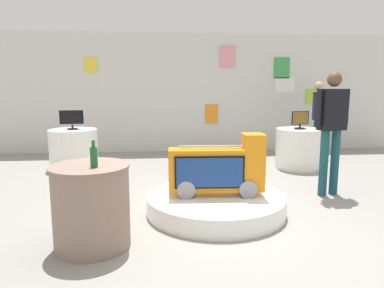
{
  "coord_description": "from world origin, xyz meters",
  "views": [
    {
      "loc": [
        -0.73,
        -3.99,
        1.56
      ],
      "look_at": [
        -0.28,
        0.88,
        0.76
      ],
      "focal_mm": 33.03,
      "sensor_mm": 36.0,
      "label": 1
    }
  ],
  "objects_px": {
    "shopper_browsing_rear": "(318,113)",
    "tv_on_center_rear": "(72,118)",
    "main_display_pedestal": "(216,204)",
    "bottle_on_side_table": "(94,156)",
    "display_pedestal_left_rear": "(299,148)",
    "novelty_firetruck_tv": "(218,170)",
    "side_table_round": "(91,205)",
    "shopper_browsing_near_truck": "(332,124)",
    "tv_on_left_rear": "(300,120)",
    "display_pedestal_center_rear": "(74,149)"
  },
  "relations": [
    {
      "from": "shopper_browsing_rear",
      "to": "tv_on_center_rear",
      "type": "bearing_deg",
      "value": -171.09
    },
    {
      "from": "main_display_pedestal",
      "to": "bottle_on_side_table",
      "type": "relative_size",
      "value": 6.83
    },
    {
      "from": "display_pedestal_left_rear",
      "to": "shopper_browsing_rear",
      "type": "bearing_deg",
      "value": 52.6
    },
    {
      "from": "novelty_firetruck_tv",
      "to": "display_pedestal_left_rear",
      "type": "height_order",
      "value": "novelty_firetruck_tv"
    },
    {
      "from": "side_table_round",
      "to": "shopper_browsing_near_truck",
      "type": "height_order",
      "value": "shopper_browsing_near_truck"
    },
    {
      "from": "main_display_pedestal",
      "to": "bottle_on_side_table",
      "type": "bearing_deg",
      "value": -144.83
    },
    {
      "from": "shopper_browsing_near_truck",
      "to": "shopper_browsing_rear",
      "type": "relative_size",
      "value": 1.05
    },
    {
      "from": "bottle_on_side_table",
      "to": "main_display_pedestal",
      "type": "bearing_deg",
      "value": 35.17
    },
    {
      "from": "display_pedestal_left_rear",
      "to": "shopper_browsing_rear",
      "type": "relative_size",
      "value": 0.53
    },
    {
      "from": "tv_on_left_rear",
      "to": "side_table_round",
      "type": "relative_size",
      "value": 0.45
    },
    {
      "from": "display_pedestal_left_rear",
      "to": "side_table_round",
      "type": "height_order",
      "value": "side_table_round"
    },
    {
      "from": "novelty_firetruck_tv",
      "to": "display_pedestal_center_rear",
      "type": "height_order",
      "value": "novelty_firetruck_tv"
    },
    {
      "from": "main_display_pedestal",
      "to": "tv_on_center_rear",
      "type": "distance_m",
      "value": 3.59
    },
    {
      "from": "novelty_firetruck_tv",
      "to": "shopper_browsing_near_truck",
      "type": "distance_m",
      "value": 1.88
    },
    {
      "from": "tv_on_left_rear",
      "to": "side_table_round",
      "type": "height_order",
      "value": "tv_on_left_rear"
    },
    {
      "from": "display_pedestal_center_rear",
      "to": "shopper_browsing_near_truck",
      "type": "xyz_separation_m",
      "value": [
        4.06,
        -2.03,
        0.66
      ]
    },
    {
      "from": "bottle_on_side_table",
      "to": "tv_on_left_rear",
      "type": "bearing_deg",
      "value": 44.33
    },
    {
      "from": "main_display_pedestal",
      "to": "shopper_browsing_near_truck",
      "type": "xyz_separation_m",
      "value": [
        1.74,
        0.57,
        0.92
      ]
    },
    {
      "from": "tv_on_left_rear",
      "to": "novelty_firetruck_tv",
      "type": "bearing_deg",
      "value": -130.48
    },
    {
      "from": "bottle_on_side_table",
      "to": "display_pedestal_center_rear",
      "type": "bearing_deg",
      "value": 106.3
    },
    {
      "from": "display_pedestal_center_rear",
      "to": "bottle_on_side_table",
      "type": "xyz_separation_m",
      "value": [
        1.03,
        -3.51,
        0.54
      ]
    },
    {
      "from": "tv_on_center_rear",
      "to": "tv_on_left_rear",
      "type": "bearing_deg",
      "value": -4.13
    },
    {
      "from": "main_display_pedestal",
      "to": "display_pedestal_left_rear",
      "type": "bearing_deg",
      "value": 49.14
    },
    {
      "from": "bottle_on_side_table",
      "to": "tv_on_center_rear",
      "type": "bearing_deg",
      "value": 106.33
    },
    {
      "from": "shopper_browsing_rear",
      "to": "shopper_browsing_near_truck",
      "type": "bearing_deg",
      "value": -111.14
    },
    {
      "from": "tv_on_center_rear",
      "to": "display_pedestal_center_rear",
      "type": "bearing_deg",
      "value": 82.03
    },
    {
      "from": "novelty_firetruck_tv",
      "to": "bottle_on_side_table",
      "type": "height_order",
      "value": "bottle_on_side_table"
    },
    {
      "from": "bottle_on_side_table",
      "to": "shopper_browsing_rear",
      "type": "bearing_deg",
      "value": 46.28
    },
    {
      "from": "novelty_firetruck_tv",
      "to": "bottle_on_side_table",
      "type": "bearing_deg",
      "value": -145.51
    },
    {
      "from": "tv_on_left_rear",
      "to": "shopper_browsing_rear",
      "type": "height_order",
      "value": "shopper_browsing_rear"
    },
    {
      "from": "bottle_on_side_table",
      "to": "shopper_browsing_rear",
      "type": "relative_size",
      "value": 0.15
    },
    {
      "from": "tv_on_center_rear",
      "to": "shopper_browsing_near_truck",
      "type": "xyz_separation_m",
      "value": [
        4.06,
        -2.03,
        0.07
      ]
    },
    {
      "from": "main_display_pedestal",
      "to": "shopper_browsing_rear",
      "type": "relative_size",
      "value": 1.03
    },
    {
      "from": "display_pedestal_left_rear",
      "to": "tv_on_center_rear",
      "type": "relative_size",
      "value": 1.87
    },
    {
      "from": "display_pedestal_left_rear",
      "to": "tv_on_center_rear",
      "type": "height_order",
      "value": "tv_on_center_rear"
    },
    {
      "from": "tv_on_left_rear",
      "to": "bottle_on_side_table",
      "type": "xyz_separation_m",
      "value": [
        -3.28,
        -3.2,
        -0.02
      ]
    },
    {
      "from": "bottle_on_side_table",
      "to": "shopper_browsing_rear",
      "type": "xyz_separation_m",
      "value": [
        4.13,
        4.32,
        0.05
      ]
    },
    {
      "from": "main_display_pedestal",
      "to": "display_pedestal_left_rear",
      "type": "distance_m",
      "value": 3.04
    },
    {
      "from": "novelty_firetruck_tv",
      "to": "tv_on_left_rear",
      "type": "distance_m",
      "value": 3.04
    },
    {
      "from": "bottle_on_side_table",
      "to": "shopper_browsing_near_truck",
      "type": "height_order",
      "value": "shopper_browsing_near_truck"
    },
    {
      "from": "main_display_pedestal",
      "to": "shopper_browsing_rear",
      "type": "distance_m",
      "value": 4.51
    },
    {
      "from": "display_pedestal_left_rear",
      "to": "bottle_on_side_table",
      "type": "bearing_deg",
      "value": -135.65
    },
    {
      "from": "side_table_round",
      "to": "shopper_browsing_near_truck",
      "type": "relative_size",
      "value": 0.47
    },
    {
      "from": "display_pedestal_center_rear",
      "to": "bottle_on_side_table",
      "type": "relative_size",
      "value": 3.55
    },
    {
      "from": "display_pedestal_left_rear",
      "to": "shopper_browsing_rear",
      "type": "height_order",
      "value": "shopper_browsing_rear"
    },
    {
      "from": "novelty_firetruck_tv",
      "to": "shopper_browsing_rear",
      "type": "xyz_separation_m",
      "value": [
        2.81,
        3.41,
        0.43
      ]
    },
    {
      "from": "display_pedestal_left_rear",
      "to": "side_table_round",
      "type": "distance_m",
      "value": 4.57
    },
    {
      "from": "main_display_pedestal",
      "to": "shopper_browsing_rear",
      "type": "height_order",
      "value": "shopper_browsing_rear"
    },
    {
      "from": "main_display_pedestal",
      "to": "shopper_browsing_near_truck",
      "type": "distance_m",
      "value": 2.05
    },
    {
      "from": "shopper_browsing_near_truck",
      "to": "shopper_browsing_rear",
      "type": "distance_m",
      "value": 3.04
    }
  ]
}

